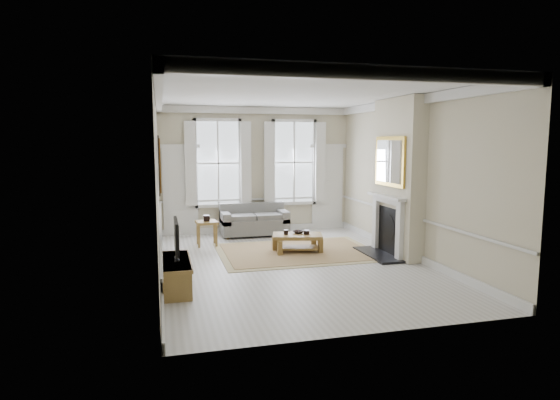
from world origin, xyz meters
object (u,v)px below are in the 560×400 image
object	(u,v)px
tv_stand	(176,275)
coffee_table	(297,238)
sofa	(254,222)
side_table	(207,226)

from	to	relation	value
tv_stand	coffee_table	bearing A→B (deg)	36.56
sofa	coffee_table	distance (m)	2.23
coffee_table	tv_stand	size ratio (longest dim) A/B	0.87
coffee_table	tv_stand	world-z (taller)	tv_stand
side_table	coffee_table	distance (m)	2.25
sofa	side_table	distance (m)	1.65
sofa	tv_stand	world-z (taller)	sofa
sofa	tv_stand	size ratio (longest dim) A/B	1.25
sofa	side_table	xyz separation A→B (m)	(-1.34, -0.96, 0.13)
side_table	coffee_table	world-z (taller)	side_table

